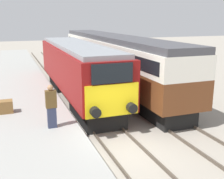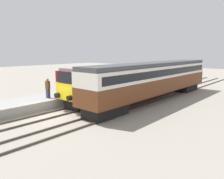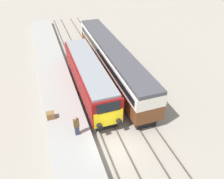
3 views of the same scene
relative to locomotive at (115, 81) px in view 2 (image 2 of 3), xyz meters
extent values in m
plane|color=gray|center=(0.00, -8.13, -2.04)|extent=(120.00, 120.00, 0.00)
cube|color=gray|center=(-3.30, -0.13, -1.63)|extent=(3.50, 50.00, 0.82)
cube|color=#4C4238|center=(-0.72, -3.13, -1.97)|extent=(0.07, 60.00, 0.14)
cube|color=#4C4238|center=(0.72, -3.13, -1.97)|extent=(0.07, 60.00, 0.14)
cube|color=#4C4238|center=(2.68, -3.13, -1.97)|extent=(0.07, 60.00, 0.14)
cube|color=#4C4238|center=(4.12, -3.13, -1.97)|extent=(0.07, 60.00, 0.14)
cube|color=black|center=(0.00, -3.93, -1.54)|extent=(2.03, 4.00, 1.00)
cube|color=black|center=(0.00, 4.01, -1.54)|extent=(2.03, 4.00, 1.00)
cube|color=maroon|center=(0.00, 0.04, 0.17)|extent=(2.70, 12.95, 2.42)
cube|color=yellow|center=(0.00, -6.47, -0.32)|extent=(2.48, 0.10, 1.45)
cube|color=black|center=(0.00, -6.47, 0.90)|extent=(1.89, 0.10, 0.87)
cube|color=gray|center=(0.00, 0.04, 1.50)|extent=(2.38, 12.43, 0.24)
cylinder|color=black|center=(-0.85, -6.68, -0.69)|extent=(0.44, 0.35, 0.44)
cylinder|color=black|center=(0.85, -6.68, -0.69)|extent=(0.44, 0.35, 0.44)
cube|color=black|center=(3.40, -5.13, -1.57)|extent=(1.89, 3.60, 0.95)
cube|color=black|center=(3.40, 10.16, -1.57)|extent=(1.89, 3.60, 0.95)
cube|color=brown|center=(3.40, 2.51, -0.34)|extent=(2.70, 19.69, 1.50)
cube|color=silver|center=(3.40, 2.51, 0.99)|extent=(2.71, 19.69, 1.18)
cube|color=black|center=(3.40, 2.51, 0.99)|extent=(2.75, 18.90, 0.65)
cube|color=#424247|center=(3.40, 2.51, 1.76)|extent=(2.48, 19.69, 0.36)
cube|color=#2D334C|center=(-2.65, -6.44, -0.79)|extent=(0.36, 0.24, 0.87)
cube|color=brown|center=(-2.65, -6.44, 0.01)|extent=(0.44, 0.26, 0.72)
sphere|color=#9E704C|center=(-2.65, -6.44, 0.49)|extent=(0.23, 0.23, 0.23)
cube|color=brown|center=(-4.47, -3.77, -0.92)|extent=(0.70, 0.56, 0.60)
camera|label=1|loc=(-4.14, -17.56, 3.21)|focal=45.00mm
camera|label=2|loc=(14.86, -17.37, 3.03)|focal=35.00mm
camera|label=3|loc=(-4.09, -19.12, 11.94)|focal=35.00mm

